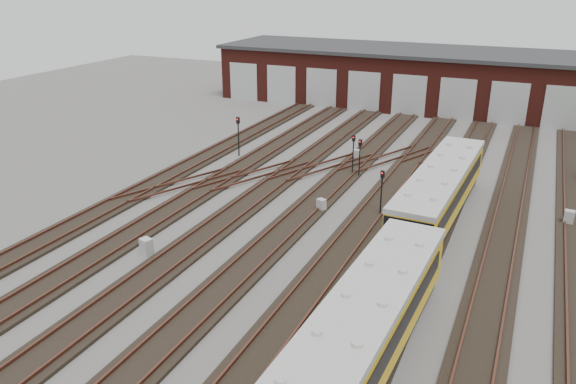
% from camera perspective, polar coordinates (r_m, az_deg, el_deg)
% --- Properties ---
extents(ground, '(120.00, 120.00, 0.00)m').
position_cam_1_polar(ground, '(31.18, 1.35, -6.33)').
color(ground, '#4C4A47').
rests_on(ground, ground).
extents(track_network, '(30.40, 70.00, 0.33)m').
position_cam_1_polar(track_network, '(31.67, 1.49, -5.65)').
color(track_network, black).
rests_on(track_network, ground).
extents(maintenance_shed, '(51.00, 12.50, 6.35)m').
position_cam_1_polar(maintenance_shed, '(67.23, 15.08, 11.06)').
color(maintenance_shed, '#4D1913').
rests_on(maintenance_shed, ground).
extents(metro_train, '(3.32, 47.06, 3.09)m').
position_cam_1_polar(metro_train, '(21.76, 7.53, -14.23)').
color(metro_train, black).
rests_on(metro_train, ground).
extents(signal_mast_0, '(0.29, 0.27, 3.35)m').
position_cam_1_polar(signal_mast_0, '(47.17, -5.08, 6.17)').
color(signal_mast_0, black).
rests_on(signal_mast_0, ground).
extents(signal_mast_1, '(0.26, 0.25, 3.00)m').
position_cam_1_polar(signal_mast_1, '(42.20, 7.31, 3.92)').
color(signal_mast_1, black).
rests_on(signal_mast_1, ground).
extents(signal_mast_2, '(0.24, 0.23, 3.05)m').
position_cam_1_polar(signal_mast_2, '(35.63, 9.49, 0.46)').
color(signal_mast_2, black).
rests_on(signal_mast_2, ground).
extents(signal_mast_3, '(0.24, 0.22, 3.12)m').
position_cam_1_polar(signal_mast_3, '(42.77, 6.65, 4.26)').
color(signal_mast_3, black).
rests_on(signal_mast_3, ground).
extents(relay_cabinet_0, '(0.74, 0.67, 1.02)m').
position_cam_1_polar(relay_cabinet_0, '(31.74, -14.18, -5.47)').
color(relay_cabinet_0, '#A8ABAD').
rests_on(relay_cabinet_0, ground).
extents(relay_cabinet_1, '(0.56, 0.48, 0.86)m').
position_cam_1_polar(relay_cabinet_1, '(46.83, 7.01, 3.78)').
color(relay_cabinet_1, '#A8ABAD').
rests_on(relay_cabinet_1, ground).
extents(relay_cabinet_2, '(0.66, 0.62, 0.87)m').
position_cam_1_polar(relay_cabinet_2, '(36.39, 3.41, -1.37)').
color(relay_cabinet_2, '#A8ABAD').
rests_on(relay_cabinet_2, ground).
extents(relay_cabinet_3, '(0.72, 0.66, 0.97)m').
position_cam_1_polar(relay_cabinet_3, '(44.26, 14.60, 2.26)').
color(relay_cabinet_3, '#A8ABAD').
rests_on(relay_cabinet_3, ground).
extents(relay_cabinet_4, '(0.62, 0.53, 0.97)m').
position_cam_1_polar(relay_cabinet_4, '(38.46, 26.64, -2.37)').
color(relay_cabinet_4, '#A8ABAD').
rests_on(relay_cabinet_4, ground).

